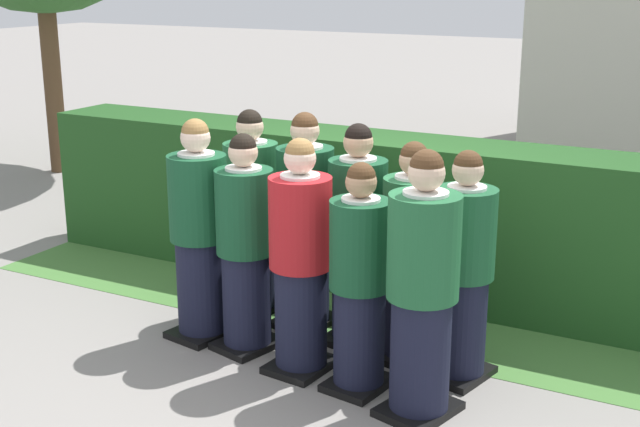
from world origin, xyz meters
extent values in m
plane|color=gray|center=(0.00, 0.00, 0.00)|extent=(60.00, 60.00, 0.00)
cylinder|color=black|center=(-0.93, 0.14, 0.38)|extent=(0.37, 0.37, 0.77)
cube|color=black|center=(-0.93, 0.14, 0.03)|extent=(0.47, 0.54, 0.05)
cylinder|color=#144728|center=(-0.93, 0.14, 1.08)|extent=(0.43, 0.43, 0.63)
cylinder|color=white|center=(-0.93, 0.14, 1.41)|extent=(0.27, 0.27, 0.03)
cube|color=gold|center=(-0.89, 0.35, 1.21)|extent=(0.04, 0.02, 0.28)
sphere|color=beige|center=(-0.93, 0.14, 1.53)|extent=(0.22, 0.22, 0.22)
sphere|color=olive|center=(-0.93, 0.14, 1.57)|extent=(0.20, 0.20, 0.20)
cylinder|color=black|center=(-0.51, 0.11, 0.37)|extent=(0.35, 0.35, 0.74)
cube|color=black|center=(-0.51, 0.11, 0.03)|extent=(0.47, 0.54, 0.05)
cylinder|color=#144728|center=(-0.51, 0.11, 1.04)|extent=(0.42, 0.42, 0.61)
cylinder|color=white|center=(-0.51, 0.11, 1.35)|extent=(0.26, 0.26, 0.03)
cube|color=gold|center=(-0.46, 0.31, 1.16)|extent=(0.04, 0.02, 0.27)
sphere|color=beige|center=(-0.51, 0.11, 1.47)|extent=(0.21, 0.21, 0.21)
sphere|color=black|center=(-0.51, 0.11, 1.51)|extent=(0.19, 0.19, 0.19)
cube|color=white|center=(-0.44, 0.37, 0.95)|extent=(0.15, 0.05, 0.20)
cylinder|color=black|center=(0.01, -0.01, 0.38)|extent=(0.36, 0.36, 0.75)
cube|color=black|center=(0.01, -0.01, 0.03)|extent=(0.43, 0.51, 0.05)
cylinder|color=#AD191E|center=(0.01, -0.01, 1.07)|extent=(0.43, 0.43, 0.62)
cylinder|color=white|center=(0.01, -0.01, 1.38)|extent=(0.26, 0.26, 0.03)
cube|color=navy|center=(0.04, 0.19, 1.19)|extent=(0.04, 0.02, 0.27)
sphere|color=beige|center=(0.01, -0.01, 1.50)|extent=(0.21, 0.21, 0.21)
sphere|color=olive|center=(0.01, -0.01, 1.54)|extent=(0.20, 0.20, 0.20)
cylinder|color=black|center=(0.49, -0.07, 0.35)|extent=(0.34, 0.34, 0.71)
cube|color=black|center=(0.49, -0.07, 0.03)|extent=(0.42, 0.49, 0.05)
cylinder|color=#144728|center=(0.49, -0.07, 1.00)|extent=(0.40, 0.40, 0.58)
cylinder|color=white|center=(0.49, -0.07, 1.30)|extent=(0.25, 0.25, 0.03)
cube|color=gold|center=(0.51, 0.12, 1.12)|extent=(0.04, 0.02, 0.26)
sphere|color=tan|center=(0.49, -0.07, 1.41)|extent=(0.20, 0.20, 0.20)
sphere|color=#472D19|center=(0.49, -0.07, 1.45)|extent=(0.18, 0.18, 0.18)
cube|color=white|center=(0.52, 0.19, 0.91)|extent=(0.15, 0.03, 0.20)
cylinder|color=black|center=(0.97, -0.21, 0.39)|extent=(0.37, 0.37, 0.78)
cube|color=black|center=(0.97, -0.21, 0.03)|extent=(0.50, 0.57, 0.05)
cylinder|color=#1E5B33|center=(0.97, -0.21, 1.10)|extent=(0.44, 0.44, 0.64)
cylinder|color=white|center=(0.97, -0.21, 1.43)|extent=(0.27, 0.27, 0.03)
cube|color=#236038|center=(1.02, 0.00, 1.23)|extent=(0.04, 0.02, 0.28)
sphere|color=beige|center=(0.97, -0.21, 1.55)|extent=(0.22, 0.22, 0.22)
sphere|color=#472D19|center=(0.97, -0.21, 1.59)|extent=(0.20, 0.20, 0.20)
cylinder|color=black|center=(-0.85, 0.74, 0.38)|extent=(0.36, 0.36, 0.76)
cube|color=black|center=(-0.85, 0.74, 0.03)|extent=(0.46, 0.54, 0.05)
cylinder|color=#1E5B33|center=(-0.85, 0.74, 1.08)|extent=(0.43, 0.43, 0.63)
cylinder|color=white|center=(-0.85, 0.74, 1.40)|extent=(0.27, 0.27, 0.03)
cube|color=#236038|center=(-0.81, 0.94, 1.20)|extent=(0.04, 0.02, 0.28)
sphere|color=beige|center=(-0.85, 0.74, 1.52)|extent=(0.22, 0.22, 0.22)
sphere|color=black|center=(-0.85, 0.74, 1.56)|extent=(0.20, 0.20, 0.20)
cube|color=white|center=(-0.80, 1.01, 0.98)|extent=(0.15, 0.04, 0.20)
cylinder|color=black|center=(-0.34, 0.69, 0.39)|extent=(0.37, 0.37, 0.77)
cube|color=black|center=(-0.34, 0.69, 0.03)|extent=(0.47, 0.54, 0.05)
cylinder|color=#144728|center=(-0.34, 0.69, 1.09)|extent=(0.44, 0.44, 0.64)
cylinder|color=white|center=(-0.34, 0.69, 1.42)|extent=(0.27, 0.27, 0.03)
cube|color=navy|center=(-0.30, 0.90, 1.22)|extent=(0.04, 0.02, 0.28)
sphere|color=beige|center=(-0.34, 0.69, 1.54)|extent=(0.22, 0.22, 0.22)
sphere|color=#472D19|center=(-0.34, 0.69, 1.58)|extent=(0.20, 0.20, 0.20)
cylinder|color=black|center=(0.15, 0.60, 0.38)|extent=(0.36, 0.36, 0.76)
cube|color=black|center=(0.15, 0.60, 0.03)|extent=(0.46, 0.53, 0.05)
cylinder|color=#144728|center=(0.15, 0.60, 1.07)|extent=(0.43, 0.43, 0.63)
cylinder|color=white|center=(0.15, 0.60, 1.39)|extent=(0.27, 0.27, 0.03)
cube|color=#236038|center=(0.18, 0.80, 1.20)|extent=(0.04, 0.02, 0.28)
sphere|color=tan|center=(0.15, 0.60, 1.52)|extent=(0.21, 0.21, 0.21)
sphere|color=black|center=(0.15, 0.60, 1.55)|extent=(0.20, 0.20, 0.20)
cylinder|color=black|center=(0.61, 0.49, 0.36)|extent=(0.35, 0.35, 0.73)
cube|color=black|center=(0.61, 0.49, 0.03)|extent=(0.44, 0.51, 0.05)
cylinder|color=#1E5B33|center=(0.61, 0.49, 1.03)|extent=(0.41, 0.41, 0.60)
cylinder|color=white|center=(0.61, 0.49, 1.34)|extent=(0.26, 0.26, 0.03)
cube|color=#236038|center=(0.65, 0.69, 1.15)|extent=(0.04, 0.02, 0.26)
sphere|color=tan|center=(0.61, 0.49, 1.45)|extent=(0.21, 0.21, 0.21)
sphere|color=#472D19|center=(0.61, 0.49, 1.49)|extent=(0.19, 0.19, 0.19)
cube|color=white|center=(0.66, 0.76, 0.94)|extent=(0.15, 0.03, 0.20)
cylinder|color=black|center=(1.02, 0.39, 0.36)|extent=(0.35, 0.35, 0.73)
cube|color=black|center=(1.02, 0.39, 0.03)|extent=(0.46, 0.52, 0.05)
cylinder|color=#19512D|center=(1.02, 0.39, 1.03)|extent=(0.41, 0.41, 0.60)
cylinder|color=white|center=(1.02, 0.39, 1.33)|extent=(0.26, 0.26, 0.03)
cube|color=#236038|center=(1.07, 0.58, 1.15)|extent=(0.04, 0.02, 0.26)
sphere|color=beige|center=(1.02, 0.39, 1.45)|extent=(0.21, 0.21, 0.21)
sphere|color=#472D19|center=(1.02, 0.39, 1.49)|extent=(0.19, 0.19, 0.19)
cube|color=#214C1E|center=(0.00, 1.73, 0.67)|extent=(7.00, 0.70, 1.33)
cylinder|color=brown|center=(-5.91, 3.74, 1.12)|extent=(0.24, 0.24, 2.23)
cube|color=#477A38|center=(0.00, 0.93, 0.00)|extent=(7.00, 0.90, 0.01)
camera|label=1|loc=(2.68, -4.75, 2.69)|focal=47.89mm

